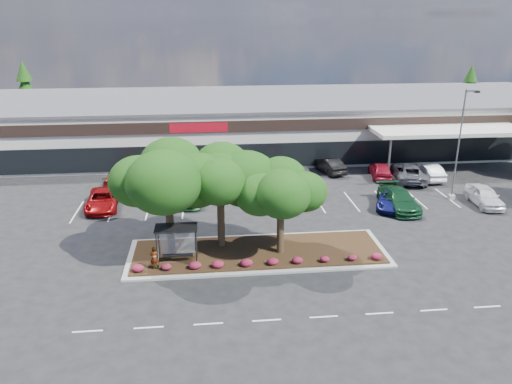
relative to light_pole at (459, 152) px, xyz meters
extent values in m
plane|color=black|center=(-16.78, -13.16, -4.38)|extent=(160.00, 160.00, 0.00)
cube|color=white|center=(-16.78, 20.84, -1.38)|extent=(80.00, 20.00, 6.00)
cube|color=#4E4E50|center=(-16.78, 20.84, 1.72)|extent=(80.40, 20.40, 0.30)
cube|color=black|center=(-16.78, 10.79, 0.42)|extent=(80.00, 0.25, 1.20)
cube|color=black|center=(-16.78, 10.79, -2.78)|extent=(60.00, 0.18, 2.60)
cube|color=#AC0C1B|center=(-22.78, 10.72, 0.42)|extent=(6.00, 0.12, 1.00)
cube|color=white|center=(3.22, 8.34, 0.02)|extent=(16.00, 5.00, 0.40)
cylinder|color=gray|center=(-3.78, 6.34, -2.28)|extent=(0.24, 0.24, 4.20)
cube|color=#A0A09B|center=(-18.78, -9.16, -4.31)|extent=(18.00, 6.00, 0.15)
cube|color=#3C2C15|center=(-18.78, -9.16, -4.18)|extent=(17.20, 5.20, 0.12)
cube|color=silver|center=(-28.78, -17.16, -4.38)|extent=(1.60, 0.12, 0.01)
cube|color=silver|center=(-25.58, -17.16, -4.38)|extent=(1.60, 0.12, 0.01)
cube|color=silver|center=(-22.38, -17.16, -4.38)|extent=(1.60, 0.12, 0.01)
cube|color=silver|center=(-19.18, -17.16, -4.38)|extent=(1.60, 0.12, 0.01)
cube|color=silver|center=(-15.98, -17.16, -4.38)|extent=(1.60, 0.12, 0.01)
cube|color=silver|center=(-12.78, -17.16, -4.38)|extent=(1.60, 0.12, 0.01)
cube|color=silver|center=(-9.58, -17.16, -4.38)|extent=(1.60, 0.12, 0.01)
cube|color=silver|center=(-6.38, -17.16, -4.38)|extent=(1.60, 0.12, 0.01)
cube|color=silver|center=(-33.28, 0.34, -4.38)|extent=(0.12, 5.00, 0.01)
cube|color=silver|center=(-30.28, 0.34, -4.38)|extent=(0.12, 5.00, 0.01)
cube|color=silver|center=(-27.28, 0.34, -4.38)|extent=(0.12, 5.00, 0.01)
cube|color=silver|center=(-24.28, 0.34, -4.38)|extent=(0.12, 5.00, 0.01)
cube|color=silver|center=(-21.28, 0.34, -4.38)|extent=(0.12, 5.00, 0.01)
cube|color=silver|center=(-18.28, 0.34, -4.38)|extent=(0.12, 5.00, 0.01)
cube|color=silver|center=(-15.28, 0.34, -4.38)|extent=(0.12, 5.00, 0.01)
cube|color=silver|center=(-12.28, 0.34, -4.38)|extent=(0.12, 5.00, 0.01)
cube|color=silver|center=(-9.28, 0.34, -4.38)|extent=(0.12, 5.00, 0.01)
cube|color=silver|center=(-6.28, 0.34, -4.38)|extent=(0.12, 5.00, 0.01)
cube|color=silver|center=(-3.28, 0.34, -4.38)|extent=(0.12, 5.00, 0.01)
cube|color=silver|center=(-0.28, 0.34, -4.38)|extent=(0.12, 5.00, 0.01)
cylinder|color=black|center=(-25.53, -9.71, -2.87)|extent=(0.08, 0.08, 2.50)
cylinder|color=black|center=(-23.03, -9.71, -2.87)|extent=(0.08, 0.08, 2.50)
cylinder|color=black|center=(-25.53, -11.01, -2.87)|extent=(0.08, 0.08, 2.50)
cylinder|color=black|center=(-23.03, -11.01, -2.87)|extent=(0.08, 0.08, 2.50)
cube|color=black|center=(-24.28, -10.36, -1.58)|extent=(2.75, 1.55, 0.10)
cube|color=silver|center=(-24.28, -9.71, -2.75)|extent=(2.30, 0.03, 2.00)
cube|color=black|center=(-24.28, -10.11, -3.67)|extent=(2.00, 0.35, 0.06)
cone|color=#0B360D|center=(-46.78, 32.84, 0.62)|extent=(4.40, 4.40, 10.00)
cone|color=#0B360D|center=(17.22, 30.84, 0.12)|extent=(3.96, 3.96, 9.00)
imported|color=#594C47|center=(-25.74, -11.03, -3.34)|extent=(0.58, 0.39, 1.56)
cube|color=#A0A09B|center=(-0.10, -0.02, -4.18)|extent=(0.50, 0.50, 0.40)
cylinder|color=gray|center=(-0.10, -0.02, 0.76)|extent=(0.14, 0.14, 9.49)
cube|color=gray|center=(0.34, 0.05, 5.36)|extent=(0.92, 0.36, 0.14)
cube|color=black|center=(0.83, 0.13, 5.29)|extent=(0.49, 0.37, 0.18)
imported|color=maroon|center=(-31.17, 1.01, -3.60)|extent=(2.84, 5.72, 1.56)
imported|color=#771501|center=(-24.66, 1.80, -3.62)|extent=(2.65, 4.74, 1.53)
imported|color=#1A5127|center=(-23.69, 1.79, -3.60)|extent=(2.37, 5.47, 1.57)
imported|color=maroon|center=(-14.14, 1.95, -3.59)|extent=(2.85, 4.94, 1.58)
imported|color=#164323|center=(-5.80, -1.76, -3.54)|extent=(2.51, 5.86, 1.68)
imported|color=navy|center=(-6.23, -1.40, -3.65)|extent=(4.29, 5.78, 1.46)
imported|color=white|center=(2.03, -1.71, -3.55)|extent=(2.37, 5.03, 1.66)
imported|color=maroon|center=(-30.88, 7.49, -3.66)|extent=(2.35, 5.09, 1.44)
imported|color=#9C2311|center=(-26.21, 5.05, -3.60)|extent=(2.24, 4.93, 1.57)
imported|color=white|center=(-18.20, 5.17, -3.60)|extent=(2.48, 4.83, 1.57)
imported|color=maroon|center=(-14.98, 6.24, -3.65)|extent=(2.59, 4.56, 1.46)
imported|color=#1C4E22|center=(-15.22, 7.44, -3.72)|extent=(2.98, 4.21, 1.33)
imported|color=black|center=(-9.21, 9.06, -3.60)|extent=(2.77, 5.02, 1.57)
imported|color=maroon|center=(-4.42, 6.79, -3.58)|extent=(2.64, 4.95, 1.60)
imported|color=#55565E|center=(-1.90, 5.63, -3.52)|extent=(4.15, 6.68, 1.72)
imported|color=silver|center=(0.25, 5.84, -3.58)|extent=(1.75, 4.89, 1.60)
camera|label=1|loc=(-22.23, -40.39, 11.52)|focal=35.00mm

